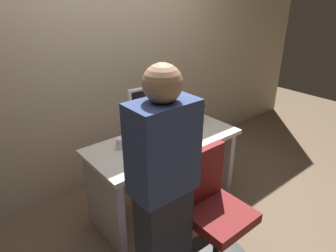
{
  "coord_description": "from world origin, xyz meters",
  "views": [
    {
      "loc": [
        -1.51,
        -1.88,
        1.98
      ],
      "look_at": [
        0.0,
        -0.05,
        0.9
      ],
      "focal_mm": 32.05,
      "sensor_mm": 36.0,
      "label": 1
    }
  ],
  "objects": [
    {
      "name": "office_chair",
      "position": [
        -0.11,
        -0.72,
        0.43
      ],
      "size": [
        0.52,
        0.52,
        0.94
      ],
      "color": "black",
      "rests_on": "ground"
    },
    {
      "name": "ground_plane",
      "position": [
        0.0,
        0.0,
        0.0
      ],
      "size": [
        9.0,
        9.0,
        0.0
      ],
      "primitive_type": "plane",
      "color": "brown"
    },
    {
      "name": "person_at_desk",
      "position": [
        -0.56,
        -0.68,
        0.84
      ],
      "size": [
        0.4,
        0.24,
        1.64
      ],
      "color": "#262838",
      "rests_on": "ground"
    },
    {
      "name": "desk",
      "position": [
        0.0,
        0.0,
        0.52
      ],
      "size": [
        1.41,
        0.64,
        0.75
      ],
      "color": "beige",
      "rests_on": "ground"
    },
    {
      "name": "cup_near_keyboard",
      "position": [
        -0.43,
        -0.15,
        0.79
      ],
      "size": [
        0.07,
        0.07,
        0.09
      ],
      "primitive_type": "cylinder",
      "color": "white",
      "rests_on": "desk"
    },
    {
      "name": "cup_by_monitor",
      "position": [
        -0.4,
        0.1,
        0.8
      ],
      "size": [
        0.07,
        0.07,
        0.1
      ],
      "primitive_type": "cylinder",
      "color": "silver",
      "rests_on": "desk"
    },
    {
      "name": "mouse",
      "position": [
        0.32,
        -0.08,
        0.76
      ],
      "size": [
        0.06,
        0.1,
        0.03
      ],
      "primitive_type": "ellipsoid",
      "color": "black",
      "rests_on": "desk"
    },
    {
      "name": "keyboard",
      "position": [
        0.01,
        -0.09,
        0.76
      ],
      "size": [
        0.44,
        0.15,
        0.02
      ],
      "primitive_type": "cube",
      "rotation": [
        0.0,
        0.0,
        0.05
      ],
      "color": "white",
      "rests_on": "desk"
    },
    {
      "name": "monitor",
      "position": [
        0.04,
        0.17,
        1.0
      ],
      "size": [
        0.54,
        0.16,
        0.46
      ],
      "color": "silver",
      "rests_on": "desk"
    },
    {
      "name": "book_stack",
      "position": [
        0.49,
        0.13,
        0.84
      ],
      "size": [
        0.24,
        0.17,
        0.17
      ],
      "color": "white",
      "rests_on": "desk"
    },
    {
      "name": "wall_back",
      "position": [
        0.0,
        0.85,
        1.5
      ],
      "size": [
        6.4,
        0.1,
        3.0
      ],
      "primitive_type": "cube",
      "color": "tan",
      "rests_on": "ground"
    }
  ]
}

